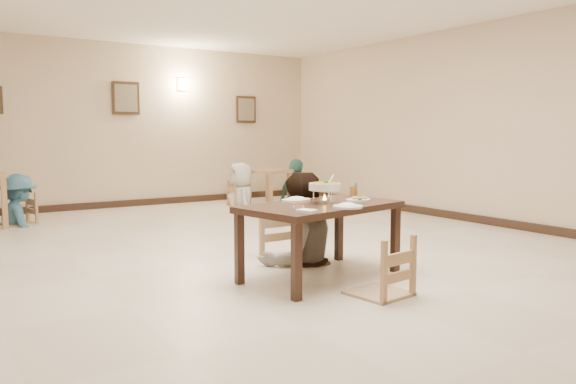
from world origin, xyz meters
TOP-DOWN VIEW (x-y plane):
  - floor at (0.00, 0.00)m, footprint 10.00×10.00m
  - wall_back at (0.00, 5.00)m, footprint 10.00×0.00m
  - wall_right at (4.00, 0.00)m, footprint 0.00×10.00m
  - baseboard_back at (0.00, 4.97)m, footprint 8.00×0.06m
  - baseboard_right at (3.97, 0.00)m, footprint 0.06×10.00m
  - picture_b at (0.10, 4.96)m, footprint 0.50×0.04m
  - picture_c at (2.60, 4.96)m, footprint 0.45×0.04m
  - wall_sconce at (1.20, 4.96)m, footprint 0.16×0.05m
  - main_table at (0.04, -1.16)m, footprint 1.64×1.13m
  - chair_far at (0.19, -0.39)m, footprint 0.51×0.51m
  - chair_near at (0.11, -1.89)m, footprint 0.45×0.45m
  - main_diner at (0.22, -0.50)m, footprint 0.94×0.74m
  - curry_warmer at (0.09, -1.15)m, footprint 0.33×0.30m
  - rice_plate_far at (-0.06, -0.88)m, footprint 0.30×0.30m
  - rice_plate_near at (0.06, -1.52)m, footprint 0.26×0.26m
  - fried_plate at (0.45, -1.20)m, footprint 0.26×0.26m
  - chili_dish at (-0.31, -1.30)m, footprint 0.10×0.10m
  - napkin_cutlery at (-0.42, -1.58)m, footprint 0.18×0.24m
  - drink_glass at (0.62, -0.93)m, footprint 0.08×0.08m
  - bg_table_right at (2.45, 3.80)m, footprint 0.84×0.84m
  - bg_chair_lr at (-1.92, 3.80)m, footprint 0.42×0.42m
  - bg_chair_rl at (1.88, 3.86)m, footprint 0.42×0.42m
  - bg_chair_rr at (3.03, 3.73)m, footprint 0.45×0.45m
  - bg_diner_b at (-1.92, 3.80)m, footprint 0.81×1.10m
  - bg_diner_c at (1.88, 3.86)m, footprint 0.69×0.90m
  - bg_diner_d at (3.03, 3.73)m, footprint 0.43×1.02m

SIDE VIEW (x-z plane):
  - floor at x=0.00m, z-range 0.00..0.00m
  - baseboard_back at x=0.00m, z-range 0.00..0.12m
  - baseboard_right at x=3.97m, z-range 0.00..0.12m
  - bg_chair_rl at x=1.88m, z-range 0.00..0.90m
  - bg_chair_lr at x=-1.92m, z-range 0.00..0.90m
  - bg_chair_rr at x=3.03m, z-range 0.00..0.95m
  - chair_near at x=0.11m, z-range 0.00..0.97m
  - chair_far at x=0.19m, z-range 0.00..1.08m
  - bg_table_right at x=2.45m, z-range 0.20..0.88m
  - main_table at x=0.04m, z-range 0.27..0.98m
  - chili_dish at x=-0.31m, z-range 0.70..0.72m
  - rice_plate_near at x=0.06m, z-range 0.69..0.75m
  - napkin_cutlery at x=-0.42m, z-range 0.70..0.73m
  - rice_plate_far at x=-0.06m, z-range 0.69..0.75m
  - fried_plate at x=0.45m, z-range 0.70..0.75m
  - bg_diner_b at x=-1.92m, z-range 0.00..1.52m
  - drink_glass at x=0.62m, z-range 0.70..0.85m
  - bg_diner_c at x=1.88m, z-range 0.00..1.63m
  - curry_warmer at x=0.09m, z-range 0.73..0.99m
  - bg_diner_d at x=3.03m, z-range 0.00..1.73m
  - main_diner at x=0.22m, z-range 0.00..1.91m
  - wall_back at x=0.00m, z-range -3.50..6.50m
  - wall_right at x=4.00m, z-range -3.50..6.50m
  - picture_c at x=2.60m, z-range 1.57..2.12m
  - picture_b at x=0.10m, z-range 1.70..2.30m
  - wall_sconce at x=1.20m, z-range 2.19..2.41m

